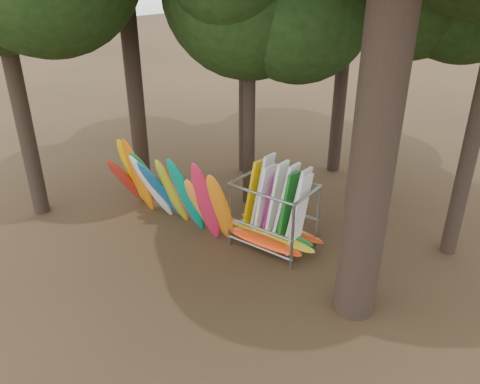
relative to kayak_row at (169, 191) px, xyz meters
The scene contains 3 objects.
ground 2.80m from the kayak_row, ahead, with size 120.00×120.00×0.00m, color #47331E.
kayak_row is the anchor object (origin of this frame).
storage_rack 3.58m from the kayak_row, 17.18° to the left, with size 3.13×1.55×2.87m.
Camera 1 is at (7.64, -9.30, 7.92)m, focal length 35.00 mm.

